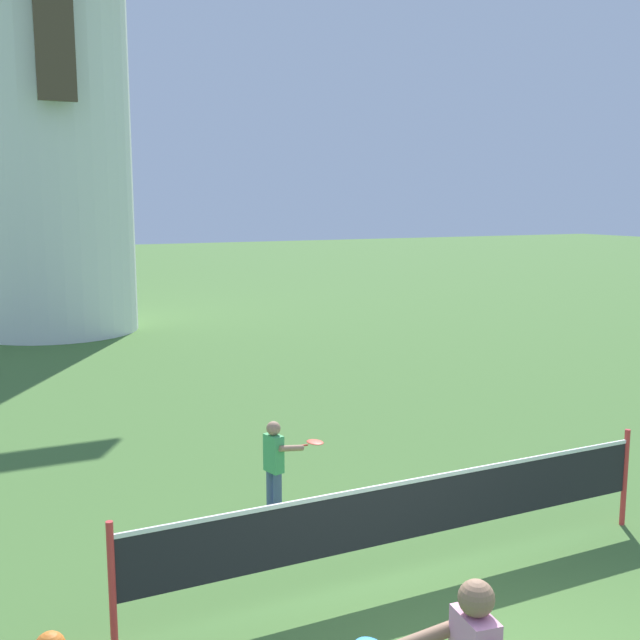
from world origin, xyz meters
The scene contains 4 objects.
windmill centered at (-0.98, 17.77, 6.92)m, with size 8.51×5.11×14.44m.
tennis_net centered at (0.35, 1.62, 0.69)m, with size 5.64×0.06×1.10m.
player_far centered at (-0.21, 3.62, 0.62)m, with size 0.72×0.36×1.09m.
parked_car_silver centered at (-1.67, 28.58, 0.81)m, with size 4.17×2.28×1.56m.
Camera 1 is at (-3.38, -4.14, 3.58)m, focal length 42.52 mm.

